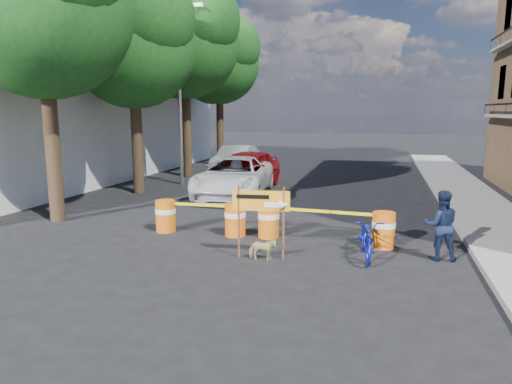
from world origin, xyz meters
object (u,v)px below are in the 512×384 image
Objects in this scene: pedestrian at (441,225)px; suv_white at (234,177)px; dog at (263,249)px; sedan_red at (246,170)px; barrel_far_right at (383,229)px; detour_sign at (268,207)px; bicycle at (368,219)px; barrel_mid_left at (235,219)px; barrel_mid_right at (269,220)px; sedan_silver at (236,159)px; barrel_far_left at (166,215)px.

pedestrian is 9.46m from suv_white.
dog is 9.74m from sedan_red.
barrel_far_right is 0.56× the size of pedestrian.
dog is at bearing -146.64° from barrel_far_right.
detour_sign is 3.97m from pedestrian.
bicycle is 0.37× the size of sedan_red.
barrel_mid_left is 1.00× the size of barrel_mid_right.
detour_sign is 0.91× the size of bicycle.
barrel_mid_right is 0.53× the size of detour_sign.
suv_white reaches higher than sedan_silver.
bicycle is at bearing -112.22° from barrel_far_right.
suv_white is (0.17, 5.75, 0.31)m from barrel_far_left.
sedan_silver is (-9.03, 12.77, -0.06)m from pedestrian.
barrel_far_right is 8.13m from suv_white.
dog is at bearing -55.57° from barrel_mid_left.
dog is 14.82m from sedan_silver.
pedestrian is at bearing 3.70° from bicycle.
barrel_mid_right is at bearing 3.53° from barrel_far_left.
pedestrian is 0.29× the size of suv_white.
barrel_far_right is 1.42× the size of dog.
barrel_far_right is (5.95, 0.03, 0.00)m from barrel_far_left.
barrel_far_left is 1.00× the size of barrel_mid_right.
sedan_red reaches higher than pedestrian.
dog is (0.32, -1.90, -0.20)m from barrel_mid_right.
bicycle is at bearing 9.76° from detour_sign.
sedan_red reaches higher than barrel_mid_left.
suv_white reaches higher than barrel_far_left.
barrel_mid_right is at bearing -69.42° from suv_white.
sedan_red is at bearing 101.54° from detour_sign.
pedestrian is at bearing -26.29° from barrel_far_right.
barrel_far_right is at bearing -49.17° from sedan_red.
pedestrian is at bearing -83.45° from dog.
suv_white is 1.74m from sedan_red.
barrel_far_left and barrel_mid_left have the same top height.
pedestrian is at bearing -55.71° from sedan_silver.
sedan_red is at bearing 104.21° from barrel_mid_left.
barrel_far_right is (2.99, -0.15, 0.00)m from barrel_mid_right.
detour_sign is 14.74m from sedan_silver.
detour_sign reaches higher than pedestrian.
barrel_far_left is 1.00× the size of barrel_far_right.
barrel_far_left is 2.04m from barrel_mid_left.
barrel_mid_left is (2.04, 0.09, 0.00)m from barrel_far_left.
sedan_silver is (-5.20, 13.78, -0.48)m from detour_sign.
sedan_red reaches higher than barrel_mid_right.
sedan_red is (-3.11, 9.21, 0.58)m from dog.
sedan_red reaches higher than suv_white.
suv_white is at bearing -86.96° from sedan_red.
suv_white is (-5.40, 6.64, -0.15)m from bicycle.
sedan_silver is (-3.87, 12.09, 0.28)m from barrel_mid_left.
barrel_far_left and barrel_mid_right have the same top height.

